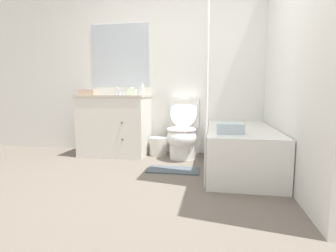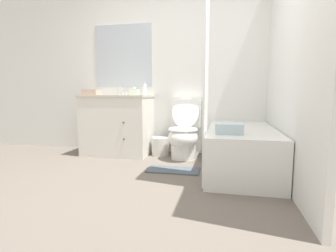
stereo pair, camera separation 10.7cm
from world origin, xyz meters
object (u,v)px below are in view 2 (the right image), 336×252
(sink_faucet, at_px, (122,93))
(bath_towel_folded, at_px, (229,129))
(toilet, at_px, (184,133))
(bathtub, at_px, (241,149))
(hand_towel_folded, at_px, (91,92))
(bath_mat, at_px, (173,170))
(vanity_cabinet, at_px, (118,124))
(soap_dispenser, at_px, (145,90))
(wastebasket, at_px, (160,146))
(tissue_box, at_px, (135,92))

(sink_faucet, height_order, bath_towel_folded, sink_faucet)
(toilet, distance_m, bath_towel_folded, 1.08)
(bathtub, bearing_deg, sink_faucet, 158.12)
(sink_faucet, xyz_separation_m, hand_towel_folded, (-0.33, -0.33, 0.00))
(sink_faucet, distance_m, bath_mat, 1.57)
(hand_towel_folded, relative_size, bath_mat, 0.37)
(hand_towel_folded, bearing_deg, bath_towel_folded, -23.04)
(sink_faucet, bearing_deg, vanity_cabinet, -90.00)
(bath_mat, bearing_deg, toilet, 87.70)
(bathtub, height_order, soap_dispenser, soap_dispenser)
(wastebasket, bearing_deg, tissue_box, 162.51)
(vanity_cabinet, distance_m, soap_dispenser, 0.64)
(sink_faucet, bearing_deg, toilet, -13.81)
(bathtub, height_order, wastebasket, bathtub)
(vanity_cabinet, bearing_deg, bath_mat, -35.20)
(soap_dispenser, relative_size, bath_mat, 0.29)
(wastebasket, bearing_deg, hand_towel_folded, -169.17)
(toilet, bearing_deg, soap_dispenser, 170.59)
(wastebasket, bearing_deg, vanity_cabinet, -174.87)
(soap_dispenser, bearing_deg, vanity_cabinet, -171.90)
(sink_faucet, distance_m, tissue_box, 0.20)
(sink_faucet, distance_m, wastebasket, 1.00)
(wastebasket, distance_m, bath_mat, 0.81)
(sink_faucet, height_order, tissue_box, sink_faucet)
(sink_faucet, distance_m, hand_towel_folded, 0.46)
(tissue_box, height_order, bath_towel_folded, tissue_box)
(sink_faucet, relative_size, soap_dispenser, 0.81)
(tissue_box, bearing_deg, hand_towel_folded, -149.09)
(sink_faucet, bearing_deg, soap_dispenser, -19.99)
(vanity_cabinet, relative_size, tissue_box, 7.82)
(hand_towel_folded, bearing_deg, bath_mat, -23.11)
(sink_faucet, distance_m, soap_dispenser, 0.43)
(vanity_cabinet, height_order, bath_towel_folded, vanity_cabinet)
(soap_dispenser, distance_m, bath_towel_folded, 1.58)
(soap_dispenser, xyz_separation_m, hand_towel_folded, (-0.73, -0.18, -0.04))
(vanity_cabinet, xyz_separation_m, bath_mat, (0.96, -0.68, -0.43))
(bathtub, distance_m, wastebasket, 1.22)
(bath_towel_folded, bearing_deg, toilet, 123.13)
(vanity_cabinet, bearing_deg, wastebasket, 5.13)
(sink_faucet, xyz_separation_m, toilet, (0.98, -0.24, -0.55))
(toilet, height_order, bathtub, toilet)
(tissue_box, relative_size, soap_dispenser, 0.71)
(vanity_cabinet, height_order, hand_towel_folded, hand_towel_folded)
(vanity_cabinet, relative_size, wastebasket, 3.74)
(bathtub, xyz_separation_m, tissue_box, (-1.51, 0.68, 0.66))
(toilet, relative_size, bath_mat, 1.39)
(toilet, bearing_deg, bath_towel_folded, -56.87)
(sink_faucet, relative_size, wastebasket, 0.55)
(vanity_cabinet, relative_size, soap_dispenser, 5.52)
(bathtub, bearing_deg, soap_dispenser, 157.55)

